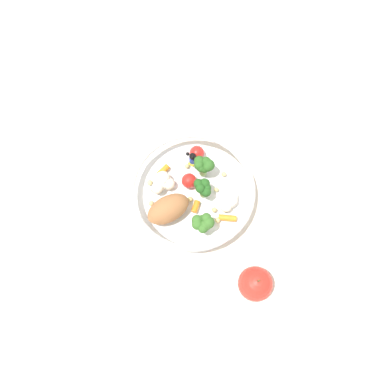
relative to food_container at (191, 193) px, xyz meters
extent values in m
plane|color=silver|center=(0.01, 0.01, -0.03)|extent=(2.40, 2.40, 0.00)
cylinder|color=white|center=(0.00, 0.00, -0.03)|extent=(0.24, 0.24, 0.01)
torus|color=white|center=(0.00, 0.00, 0.01)|extent=(0.25, 0.25, 0.01)
ellipsoid|color=#9E663D|center=(-0.05, -0.03, 0.00)|extent=(0.10, 0.08, 0.05)
cylinder|color=#8EB766|center=(0.02, 0.00, -0.01)|extent=(0.01, 0.01, 0.03)
sphere|color=#23561E|center=(0.03, 0.00, 0.02)|extent=(0.02, 0.02, 0.02)
sphere|color=#23561E|center=(0.03, 0.01, 0.02)|extent=(0.02, 0.02, 0.02)
sphere|color=#23561E|center=(0.02, 0.01, 0.02)|extent=(0.02, 0.02, 0.02)
sphere|color=#23561E|center=(0.01, 0.01, 0.02)|extent=(0.02, 0.02, 0.02)
sphere|color=#23561E|center=(0.02, 0.00, 0.02)|extent=(0.02, 0.02, 0.02)
sphere|color=#23561E|center=(0.02, 0.00, 0.02)|extent=(0.01, 0.01, 0.01)
sphere|color=#23561E|center=(0.03, -0.01, 0.02)|extent=(0.02, 0.02, 0.02)
cylinder|color=#7FAD5B|center=(0.03, 0.05, -0.01)|extent=(0.02, 0.02, 0.03)
sphere|color=#2D6023|center=(0.04, 0.05, 0.02)|extent=(0.02, 0.02, 0.02)
sphere|color=#2D6023|center=(0.03, 0.06, 0.02)|extent=(0.02, 0.02, 0.02)
sphere|color=#2D6023|center=(0.03, 0.06, 0.02)|extent=(0.02, 0.02, 0.02)
sphere|color=#2D6023|center=(0.02, 0.06, 0.02)|extent=(0.02, 0.02, 0.02)
sphere|color=#2D6023|center=(0.02, 0.05, 0.02)|extent=(0.02, 0.02, 0.02)
sphere|color=#2D6023|center=(0.02, 0.04, 0.02)|extent=(0.02, 0.02, 0.02)
sphere|color=#2D6023|center=(0.03, 0.04, 0.02)|extent=(0.02, 0.02, 0.02)
sphere|color=#2D6023|center=(0.03, 0.04, 0.02)|extent=(0.02, 0.02, 0.02)
cylinder|color=#7FAD5B|center=(0.02, -0.07, -0.01)|extent=(0.01, 0.01, 0.03)
sphere|color=#386B28|center=(0.03, -0.07, 0.02)|extent=(0.02, 0.02, 0.02)
sphere|color=#386B28|center=(0.02, -0.06, 0.02)|extent=(0.02, 0.02, 0.02)
sphere|color=#386B28|center=(0.02, -0.06, 0.02)|extent=(0.02, 0.02, 0.02)
sphere|color=#386B28|center=(0.01, -0.06, 0.02)|extent=(0.02, 0.02, 0.02)
sphere|color=#386B28|center=(0.01, -0.07, 0.02)|extent=(0.02, 0.02, 0.02)
sphere|color=#386B28|center=(0.02, -0.08, 0.02)|extent=(0.02, 0.02, 0.02)
sphere|color=#386B28|center=(0.02, -0.07, 0.02)|extent=(0.02, 0.02, 0.02)
sphere|color=silver|center=(-0.04, 0.02, -0.01)|extent=(0.02, 0.02, 0.02)
sphere|color=silver|center=(-0.06, 0.04, 0.00)|extent=(0.03, 0.03, 0.03)
sphere|color=silver|center=(-0.06, 0.03, 0.00)|extent=(0.02, 0.02, 0.02)
sphere|color=silver|center=(-0.07, 0.02, 0.00)|extent=(0.02, 0.02, 0.02)
sphere|color=silver|center=(-0.06, 0.02, -0.01)|extent=(0.02, 0.02, 0.02)
sphere|color=white|center=(0.08, -0.02, -0.01)|extent=(0.03, 0.03, 0.03)
sphere|color=white|center=(0.08, -0.01, -0.01)|extent=(0.03, 0.03, 0.03)
sphere|color=white|center=(0.07, -0.01, -0.01)|extent=(0.03, 0.03, 0.03)
sphere|color=white|center=(0.06, -0.02, -0.01)|extent=(0.02, 0.02, 0.02)
sphere|color=white|center=(0.06, -0.02, -0.01)|extent=(0.03, 0.03, 0.03)
sphere|color=white|center=(0.07, -0.03, -0.01)|extent=(0.02, 0.02, 0.02)
sphere|color=white|center=(0.08, -0.02, -0.01)|extent=(0.02, 0.02, 0.02)
cube|color=yellow|center=(0.00, 0.08, -0.02)|extent=(0.02, 0.02, 0.00)
cylinder|color=#1933B2|center=(0.00, 0.08, -0.01)|extent=(0.02, 0.02, 0.02)
sphere|color=black|center=(0.00, 0.08, 0.01)|extent=(0.01, 0.01, 0.01)
sphere|color=black|center=(0.01, 0.07, 0.01)|extent=(0.01, 0.01, 0.01)
sphere|color=black|center=(0.00, 0.08, 0.01)|extent=(0.01, 0.01, 0.01)
cylinder|color=orange|center=(0.01, -0.02, -0.02)|extent=(0.02, 0.03, 0.01)
cylinder|color=orange|center=(0.07, -0.05, -0.02)|extent=(0.04, 0.02, 0.01)
cylinder|color=orange|center=(-0.05, 0.06, -0.01)|extent=(0.03, 0.03, 0.01)
sphere|color=red|center=(0.02, 0.09, -0.01)|extent=(0.03, 0.03, 0.03)
sphere|color=red|center=(0.00, 0.03, -0.01)|extent=(0.03, 0.03, 0.03)
sphere|color=tan|center=(0.04, -0.03, -0.02)|extent=(0.01, 0.01, 0.01)
sphere|color=#D1B775|center=(0.07, 0.04, -0.02)|extent=(0.01, 0.01, 0.01)
sphere|color=#D1B775|center=(0.00, 0.07, -0.02)|extent=(0.01, 0.01, 0.01)
sphere|color=#D1B775|center=(-0.08, 0.03, -0.02)|extent=(0.01, 0.01, 0.01)
sphere|color=#D1B775|center=(0.05, 0.01, -0.02)|extent=(0.01, 0.01, 0.01)
sphere|color=#D1B775|center=(0.00, -0.01, -0.02)|extent=(0.01, 0.01, 0.01)
sphere|color=#D1B775|center=(-0.08, -0.01, -0.02)|extent=(0.01, 0.01, 0.01)
sphere|color=#D1B775|center=(0.05, -0.05, -0.02)|extent=(0.01, 0.01, 0.01)
sphere|color=#D1B775|center=(-0.08, 0.02, -0.02)|extent=(0.01, 0.01, 0.01)
sphere|color=red|center=(0.11, -0.18, 0.00)|extent=(0.06, 0.06, 0.06)
cylinder|color=brown|center=(0.11, -0.18, 0.04)|extent=(0.00, 0.00, 0.01)
camera|label=1|loc=(-0.01, -0.27, 0.73)|focal=36.86mm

